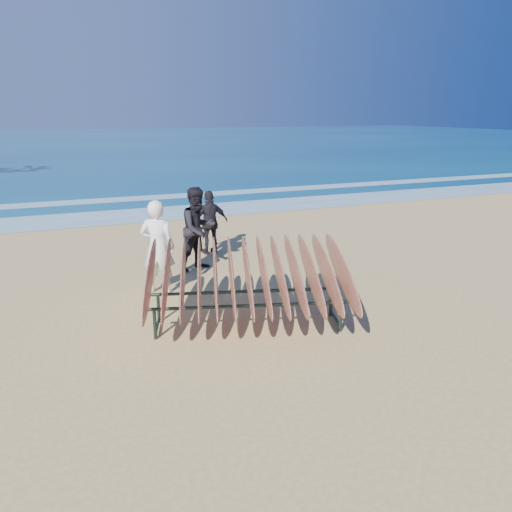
% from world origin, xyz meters
% --- Properties ---
extents(ground, '(120.00, 120.00, 0.00)m').
position_xyz_m(ground, '(0.00, 0.00, 0.00)').
color(ground, tan).
rests_on(ground, ground).
extents(ocean, '(160.00, 160.00, 0.00)m').
position_xyz_m(ocean, '(0.00, 55.00, 0.01)').
color(ocean, navy).
rests_on(ocean, ground).
extents(foam_near, '(160.00, 160.00, 0.00)m').
position_xyz_m(foam_near, '(0.00, 10.00, 0.01)').
color(foam_near, white).
rests_on(foam_near, ground).
extents(foam_far, '(160.00, 160.00, 0.00)m').
position_xyz_m(foam_far, '(0.00, 13.50, 0.01)').
color(foam_far, white).
rests_on(foam_far, ground).
extents(surfboard_rack, '(3.75, 3.31, 1.47)m').
position_xyz_m(surfboard_rack, '(-0.48, -0.01, 0.90)').
color(surfboard_rack, black).
rests_on(surfboard_rack, ground).
extents(person_white, '(0.80, 0.70, 1.84)m').
position_xyz_m(person_white, '(-1.48, 2.19, 0.92)').
color(person_white, white).
rests_on(person_white, ground).
extents(person_dark_a, '(1.10, 0.99, 1.86)m').
position_xyz_m(person_dark_a, '(-0.34, 3.34, 0.93)').
color(person_dark_a, black).
rests_on(person_dark_a, ground).
extents(person_dark_b, '(0.96, 0.47, 1.58)m').
position_xyz_m(person_dark_b, '(0.29, 4.49, 0.79)').
color(person_dark_b, black).
rests_on(person_dark_b, ground).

